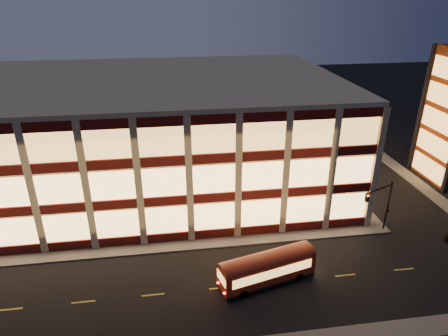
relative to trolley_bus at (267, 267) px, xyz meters
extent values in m
plane|color=black|center=(-8.38, 5.77, -1.69)|extent=(200.00, 200.00, 0.00)
cube|color=#514F4C|center=(-11.38, 6.77, -1.62)|extent=(54.00, 2.00, 0.15)
cube|color=#514F4C|center=(14.62, 22.77, -1.62)|extent=(2.00, 30.00, 0.15)
cube|color=#514F4C|center=(25.62, 22.77, -1.62)|extent=(2.00, 30.00, 0.15)
cube|color=tan|center=(-11.38, 22.77, 5.31)|extent=(50.00, 30.00, 14.00)
cube|color=tan|center=(-11.38, 22.77, 12.56)|extent=(50.40, 30.40, 0.50)
cube|color=#470C0A|center=(-11.38, 7.65, -1.04)|extent=(50.10, 0.25, 1.00)
cube|color=#FFBA6B|center=(-11.38, 7.67, 1.06)|extent=(49.00, 0.20, 3.00)
cube|color=#470C0A|center=(13.74, 22.77, -1.04)|extent=(0.25, 30.10, 1.00)
cube|color=#FFBA6B|center=(13.72, 22.77, 1.06)|extent=(0.20, 29.00, 3.00)
cube|color=#470C0A|center=(-11.38, 7.65, 3.36)|extent=(50.10, 0.25, 1.00)
cube|color=#FFBA6B|center=(-11.38, 7.67, 5.46)|extent=(49.00, 0.20, 3.00)
cube|color=#470C0A|center=(13.74, 22.77, 3.36)|extent=(0.25, 30.10, 1.00)
cube|color=#FFBA6B|center=(13.72, 22.77, 5.46)|extent=(0.20, 29.00, 3.00)
cube|color=#470C0A|center=(-11.38, 7.65, 7.76)|extent=(50.10, 0.25, 1.00)
cube|color=#FFBA6B|center=(-11.38, 7.67, 9.86)|extent=(49.00, 0.20, 3.00)
cube|color=#470C0A|center=(13.74, 22.77, 7.76)|extent=(0.25, 30.10, 1.00)
cube|color=#FFBA6B|center=(13.72, 22.77, 9.86)|extent=(0.20, 29.00, 3.00)
cube|color=black|center=(27.62, 21.77, 7.31)|extent=(0.60, 0.60, 18.00)
cube|color=#FFB559|center=(27.54, 17.77, 0.11)|extent=(0.16, 6.60, 2.60)
cube|color=#FFB559|center=(27.54, 17.77, 3.51)|extent=(0.16, 6.60, 2.60)
cube|color=#FFB559|center=(27.54, 17.77, 6.91)|extent=(0.16, 6.60, 2.60)
cube|color=#FFB559|center=(27.54, 17.77, 10.31)|extent=(0.16, 6.60, 2.60)
cylinder|color=black|center=(15.12, 6.57, 1.31)|extent=(0.18, 0.18, 6.00)
cylinder|color=black|center=(13.37, 5.82, 4.01)|extent=(3.56, 1.63, 0.14)
cube|color=black|center=(11.62, 5.07, 3.51)|extent=(0.32, 0.32, 0.95)
sphere|color=#FF0C05|center=(11.62, 4.89, 3.81)|extent=(0.20, 0.20, 0.20)
cube|color=black|center=(15.12, 6.37, 0.91)|extent=(0.25, 0.18, 0.28)
cube|color=black|center=(15.12, -2.73, 3.51)|extent=(0.32, 0.32, 0.95)
cube|color=maroon|center=(0.00, 0.00, -0.16)|extent=(9.28, 4.43, 2.07)
cube|color=black|center=(0.00, 0.00, -1.38)|extent=(9.28, 4.43, 0.32)
cylinder|color=black|center=(-2.54, -1.68, -1.29)|extent=(0.85, 0.46, 0.81)
cylinder|color=black|center=(-3.04, 0.24, -1.29)|extent=(0.85, 0.46, 0.81)
cylinder|color=black|center=(3.04, -0.24, -1.29)|extent=(0.85, 0.46, 0.81)
cylinder|color=black|center=(2.54, 1.68, -1.29)|extent=(0.85, 0.46, 0.81)
cube|color=#FFB559|center=(0.29, -1.12, 0.11)|extent=(7.69, 2.04, 0.90)
cube|color=#FFB559|center=(-0.29, 1.12, 0.11)|extent=(7.69, 2.04, 0.90)
camera|label=1|loc=(-8.16, -28.35, 23.33)|focal=32.00mm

